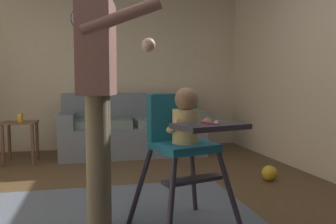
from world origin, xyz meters
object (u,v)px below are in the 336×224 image
toy_ball (269,173)px  adult_standing (99,87)px  couch (133,130)px  high_chair (184,133)px  wall_clock (83,19)px  sippy_cup (20,118)px  side_table (20,133)px

toy_ball → adult_standing: bearing=-153.5°
couch → high_chair: bearing=0.3°
toy_ball → wall_clock: size_ratio=0.43×
toy_ball → sippy_cup: bearing=151.4°
couch → high_chair: 2.69m
wall_clock → sippy_cup: bearing=-135.6°
toy_ball → sippy_cup: (-2.64, 1.44, 0.49)m
couch → high_chair: high_chair is taller
couch → side_table: 1.48m
wall_clock → adult_standing: bearing=-87.2°
adult_standing → wall_clock: bearing=102.8°
adult_standing → sippy_cup: 2.50m
sippy_cup → wall_clock: size_ratio=0.27×
toy_ball → sippy_cup: sippy_cup is taller
adult_standing → high_chair: bearing=-0.4°
toy_ball → side_table: 3.02m
high_chair → adult_standing: size_ratio=0.57×
toy_ball → wall_clock: 3.44m
toy_ball → high_chair: bearing=-140.9°
side_table → wall_clock: 1.92m
couch → high_chair: (0.02, -2.67, 0.33)m
high_chair → toy_ball: high_chair is taller
high_chair → sippy_cup: bearing=-164.3°
high_chair → side_table: bearing=-164.2°
couch → toy_ball: couch is taller
couch → wall_clock: 1.83m
toy_ball → side_table: bearing=151.5°
couch → wall_clock: wall_clock is taller
wall_clock → side_table: bearing=-135.8°
couch → sippy_cup: (-1.44, -0.28, 0.24)m
toy_ball → wall_clock: (-1.86, 2.19, 1.89)m
high_chair → wall_clock: 3.48m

